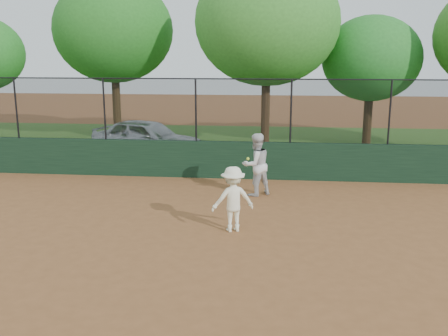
# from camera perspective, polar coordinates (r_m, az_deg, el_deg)

# --- Properties ---
(ground) EXTENTS (80.00, 80.00, 0.00)m
(ground) POSITION_cam_1_polar(r_m,az_deg,el_deg) (10.63, -5.60, -8.87)
(ground) COLOR brown
(ground) RESTS_ON ground
(back_wall) EXTENTS (26.00, 0.20, 1.20)m
(back_wall) POSITION_cam_1_polar(r_m,az_deg,el_deg) (16.14, -1.41, 0.97)
(back_wall) COLOR #16321E
(back_wall) RESTS_ON ground
(grass_strip) EXTENTS (36.00, 12.00, 0.01)m
(grass_strip) POSITION_cam_1_polar(r_m,az_deg,el_deg) (22.11, 0.59, 2.64)
(grass_strip) COLOR #2C561A
(grass_strip) RESTS_ON ground
(parked_car) EXTENTS (4.74, 3.05, 1.50)m
(parked_car) POSITION_cam_1_polar(r_m,az_deg,el_deg) (19.59, -8.82, 3.38)
(parked_car) COLOR #B4B9BE
(parked_car) RESTS_ON ground
(player_second) EXTENTS (1.09, 1.05, 1.78)m
(player_second) POSITION_cam_1_polar(r_m,az_deg,el_deg) (14.09, 3.67, 0.40)
(player_second) COLOR silver
(player_second) RESTS_ON ground
(player_main) EXTENTS (1.10, 0.85, 1.77)m
(player_main) POSITION_cam_1_polar(r_m,az_deg,el_deg) (11.22, 1.02, -3.58)
(player_main) COLOR white
(player_main) RESTS_ON ground
(fence_assembly) EXTENTS (26.00, 0.06, 2.00)m
(fence_assembly) POSITION_cam_1_polar(r_m,az_deg,el_deg) (15.89, -1.55, 6.76)
(fence_assembly) COLOR black
(fence_assembly) RESTS_ON back_wall
(tree_1) EXTENTS (5.31, 4.83, 7.26)m
(tree_1) POSITION_cam_1_polar(r_m,az_deg,el_deg) (23.32, -12.56, 15.09)
(tree_1) COLOR #442E17
(tree_1) RESTS_ON ground
(tree_2) EXTENTS (5.71, 5.19, 7.61)m
(tree_2) POSITION_cam_1_polar(r_m,az_deg,el_deg) (20.37, 4.94, 16.22)
(tree_2) COLOR #4D311B
(tree_2) RESTS_ON ground
(tree_3) EXTENTS (4.06, 3.69, 5.51)m
(tree_3) POSITION_cam_1_polar(r_m,az_deg,el_deg) (21.88, 16.49, 11.87)
(tree_3) COLOR #3E2814
(tree_3) RESTS_ON ground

